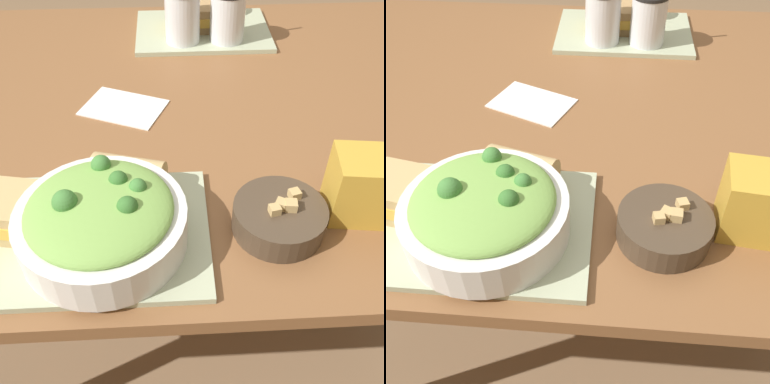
% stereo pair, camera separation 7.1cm
% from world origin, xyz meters
% --- Properties ---
extents(ground_plane, '(12.00, 12.00, 0.00)m').
position_xyz_m(ground_plane, '(0.00, 0.00, 0.00)').
color(ground_plane, '#846647').
extents(dining_table, '(1.47, 1.10, 0.77)m').
position_xyz_m(dining_table, '(0.00, 0.00, 0.68)').
color(dining_table, brown).
rests_on(dining_table, ground_plane).
extents(tray_near, '(0.37, 0.27, 0.01)m').
position_xyz_m(tray_near, '(-0.12, -0.38, 0.77)').
color(tray_near, '#B2BC99').
rests_on(tray_near, dining_table).
extents(tray_far, '(0.37, 0.27, 0.01)m').
position_xyz_m(tray_far, '(0.11, 0.36, 0.77)').
color(tray_far, '#B2BC99').
rests_on(tray_far, dining_table).
extents(salad_bowl, '(0.26, 0.26, 0.11)m').
position_xyz_m(salad_bowl, '(-0.10, -0.40, 0.83)').
color(salad_bowl, white).
rests_on(salad_bowl, tray_near).
extents(soup_bowl, '(0.15, 0.15, 0.06)m').
position_xyz_m(soup_bowl, '(0.18, -0.38, 0.79)').
color(soup_bowl, '#473828').
rests_on(soup_bowl, dining_table).
extents(sandwich_near, '(0.14, 0.12, 0.06)m').
position_xyz_m(sandwich_near, '(-0.24, -0.37, 0.81)').
color(sandwich_near, tan).
rests_on(sandwich_near, tray_near).
extents(baguette_near, '(0.14, 0.09, 0.06)m').
position_xyz_m(baguette_near, '(-0.07, -0.29, 0.81)').
color(baguette_near, tan).
rests_on(baguette_near, tray_near).
extents(sandwich_far, '(0.13, 0.10, 0.06)m').
position_xyz_m(sandwich_far, '(0.08, 0.36, 0.81)').
color(sandwich_far, tan).
rests_on(sandwich_far, tray_far).
extents(baguette_far, '(0.11, 0.07, 0.06)m').
position_xyz_m(baguette_far, '(0.15, 0.46, 0.81)').
color(baguette_far, tan).
rests_on(baguette_far, tray_far).
extents(drink_cup_dark, '(0.09, 0.09, 0.21)m').
position_xyz_m(drink_cup_dark, '(0.05, 0.28, 0.84)').
color(drink_cup_dark, silver).
rests_on(drink_cup_dark, tray_far).
extents(drink_cup_red, '(0.09, 0.09, 0.21)m').
position_xyz_m(drink_cup_red, '(0.17, 0.28, 0.84)').
color(drink_cup_red, silver).
rests_on(drink_cup_red, tray_far).
extents(chip_bag, '(0.14, 0.10, 0.12)m').
position_xyz_m(chip_bag, '(0.33, -0.35, 0.83)').
color(chip_bag, gold).
rests_on(chip_bag, dining_table).
extents(napkin_folded, '(0.21, 0.18, 0.00)m').
position_xyz_m(napkin_folded, '(-0.10, -0.01, 0.77)').
color(napkin_folded, white).
rests_on(napkin_folded, dining_table).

